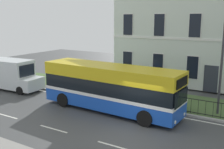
# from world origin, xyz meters

# --- Properties ---
(ground_plane) EXTENTS (60.00, 56.00, 0.18)m
(ground_plane) POSITION_xyz_m (0.00, 0.81, -0.02)
(ground_plane) COLOR #434546
(iron_verge_railing) EXTENTS (15.33, 0.04, 0.97)m
(iron_verge_railing) POSITION_xyz_m (1.95, 4.40, 0.62)
(iron_verge_railing) COLOR black
(iron_verge_railing) RESTS_ON ground_plane
(single_decker_bus) EXTENTS (9.76, 2.88, 3.04)m
(single_decker_bus) POSITION_xyz_m (-2.90, 2.47, 1.60)
(single_decker_bus) COLOR blue
(single_decker_bus) RESTS_ON ground_plane
(white_panel_van) EXTENTS (5.19, 2.38, 2.57)m
(white_panel_van) POSITION_xyz_m (-13.01, 2.78, 1.32)
(white_panel_van) COLOR silver
(white_panel_van) RESTS_ON ground_plane
(street_lamp_post) EXTENTS (0.36, 0.24, 7.25)m
(street_lamp_post) POSITION_xyz_m (3.43, 5.19, 4.24)
(street_lamp_post) COLOR #333338
(street_lamp_post) RESTS_ON ground_plane
(litter_bin) EXTENTS (0.54, 0.54, 1.23)m
(litter_bin) POSITION_xyz_m (1.04, 5.15, 0.74)
(litter_bin) COLOR #23472D
(litter_bin) RESTS_ON ground_plane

